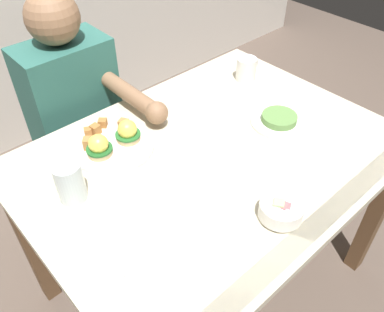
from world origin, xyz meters
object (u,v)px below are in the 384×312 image
Objects in this scene: diner_person at (79,115)px; eggs_benedict_plate at (113,142)px; coffee_mug at (247,68)px; dining_table at (211,176)px; fruit_bowl at (281,210)px; fork at (116,264)px; side_plate at (279,120)px; water_glass_near at (70,184)px.

eggs_benedict_plate is at bearing -99.99° from diner_person.
coffee_mug is 0.10× the size of diner_person.
dining_table is 1.05× the size of diner_person.
diner_person reaches higher than dining_table.
diner_person is (-0.11, 0.92, -0.12)m from fruit_bowl.
fruit_bowl is 1.08× the size of coffee_mug.
diner_person is at bearing 67.34° from fork.
eggs_benedict_plate is 0.58m from side_plate.
eggs_benedict_plate is at bearing 133.50° from dining_table.
fruit_bowl is at bearing -141.18° from side_plate.
coffee_mug is 0.70m from diner_person.
dining_table is 10.00× the size of fruit_bowl.
fork is at bearing -163.33° from dining_table.
water_glass_near is (-0.86, -0.11, 0.00)m from coffee_mug.
fruit_bowl is at bearing -130.73° from coffee_mug.
fruit_bowl is 0.73m from coffee_mug.
dining_table is 0.48m from water_glass_near.
coffee_mug is (0.48, 0.56, 0.02)m from fruit_bowl.
eggs_benedict_plate reaches higher than side_plate.
fruit_bowl is at bearing -83.32° from diner_person.
diner_person reaches higher than water_glass_near.
fork reaches higher than dining_table.
side_plate is at bearing 38.82° from fruit_bowl.
dining_table is at bearing 171.33° from side_plate.
fork is 0.78× the size of side_plate.
fruit_bowl is 0.59m from water_glass_near.
dining_table is 0.31m from side_plate.
eggs_benedict_plate is (-0.23, 0.24, 0.13)m from dining_table.
fork is (-0.42, 0.18, -0.03)m from fruit_bowl.
water_glass_near is at bearing 130.44° from fruit_bowl.
fruit_bowl reaches higher than dining_table.
coffee_mug reaches higher than eggs_benedict_plate.
diner_person is (-0.16, 0.60, 0.02)m from dining_table.
fork is 1.25× the size of water_glass_near.
coffee_mug is 0.56× the size of side_plate.
eggs_benedict_plate is 0.39m from diner_person.
fork is 0.14× the size of diner_person.
coffee_mug reaches higher than fork.
dining_table is 6.00× the size of side_plate.
eggs_benedict_plate is 1.73× the size of fork.
dining_table is at bearing -74.96° from diner_person.
dining_table is 0.35m from fruit_bowl.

